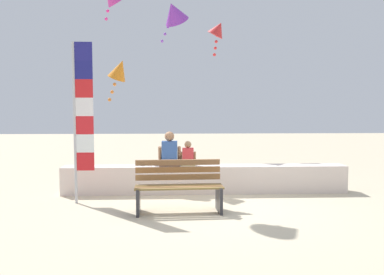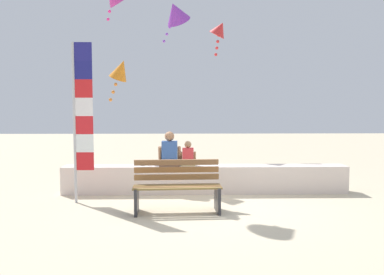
{
  "view_description": "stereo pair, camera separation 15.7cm",
  "coord_description": "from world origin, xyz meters",
  "px_view_note": "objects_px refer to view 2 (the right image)",
  "views": [
    {
      "loc": [
        -0.62,
        -7.11,
        1.81
      ],
      "look_at": [
        -0.28,
        1.12,
        1.18
      ],
      "focal_mm": 36.69,
      "sensor_mm": 36.0,
      "label": 1
    },
    {
      "loc": [
        -0.47,
        -7.12,
        1.81
      ],
      "look_at": [
        -0.28,
        1.12,
        1.18
      ],
      "focal_mm": 36.69,
      "sensor_mm": 36.0,
      "label": 2
    }
  ],
  "objects_px": {
    "person_adult": "(170,152)",
    "kite_red": "(220,29)",
    "park_bench": "(177,188)",
    "flag_banner": "(80,113)",
    "kite_orange": "(121,70)",
    "kite_purple": "(176,13)",
    "person_child": "(188,156)"
  },
  "relations": [
    {
      "from": "person_adult",
      "to": "kite_red",
      "type": "height_order",
      "value": "kite_red"
    },
    {
      "from": "person_adult",
      "to": "park_bench",
      "type": "bearing_deg",
      "value": -83.21
    },
    {
      "from": "person_adult",
      "to": "flag_banner",
      "type": "distance_m",
      "value": 2.03
    },
    {
      "from": "kite_red",
      "to": "kite_orange",
      "type": "relative_size",
      "value": 0.97
    },
    {
      "from": "flag_banner",
      "to": "kite_purple",
      "type": "distance_m",
      "value": 4.54
    },
    {
      "from": "flag_banner",
      "to": "kite_red",
      "type": "distance_m",
      "value": 4.75
    },
    {
      "from": "person_child",
      "to": "kite_purple",
      "type": "height_order",
      "value": "kite_purple"
    },
    {
      "from": "park_bench",
      "to": "flag_banner",
      "type": "bearing_deg",
      "value": 159.65
    },
    {
      "from": "park_bench",
      "to": "kite_red",
      "type": "height_order",
      "value": "kite_red"
    },
    {
      "from": "kite_purple",
      "to": "kite_red",
      "type": "relative_size",
      "value": 1.13
    },
    {
      "from": "flag_banner",
      "to": "kite_orange",
      "type": "bearing_deg",
      "value": 77.66
    },
    {
      "from": "park_bench",
      "to": "kite_purple",
      "type": "xyz_separation_m",
      "value": [
        -0.09,
        3.95,
        3.93
      ]
    },
    {
      "from": "person_adult",
      "to": "kite_red",
      "type": "xyz_separation_m",
      "value": [
        1.26,
        2.22,
        3.0
      ]
    },
    {
      "from": "flag_banner",
      "to": "kite_orange",
      "type": "height_order",
      "value": "flag_banner"
    },
    {
      "from": "person_adult",
      "to": "kite_orange",
      "type": "height_order",
      "value": "kite_orange"
    },
    {
      "from": "person_adult",
      "to": "person_child",
      "type": "distance_m",
      "value": 0.4
    },
    {
      "from": "person_adult",
      "to": "person_child",
      "type": "xyz_separation_m",
      "value": [
        0.39,
        0.0,
        -0.08
      ]
    },
    {
      "from": "kite_orange",
      "to": "person_adult",
      "type": "bearing_deg",
      "value": -44.49
    },
    {
      "from": "kite_red",
      "to": "kite_purple",
      "type": "bearing_deg",
      "value": 170.44
    },
    {
      "from": "person_adult",
      "to": "kite_orange",
      "type": "distance_m",
      "value": 2.49
    },
    {
      "from": "flag_banner",
      "to": "kite_purple",
      "type": "height_order",
      "value": "kite_purple"
    },
    {
      "from": "person_child",
      "to": "flag_banner",
      "type": "bearing_deg",
      "value": -157.26
    },
    {
      "from": "person_child",
      "to": "person_adult",
      "type": "bearing_deg",
      "value": -179.96
    },
    {
      "from": "park_bench",
      "to": "kite_red",
      "type": "distance_m",
      "value": 5.21
    },
    {
      "from": "kite_purple",
      "to": "person_adult",
      "type": "bearing_deg",
      "value": -92.28
    },
    {
      "from": "kite_purple",
      "to": "kite_orange",
      "type": "distance_m",
      "value": 2.43
    },
    {
      "from": "flag_banner",
      "to": "kite_orange",
      "type": "relative_size",
      "value": 2.86
    },
    {
      "from": "person_adult",
      "to": "kite_purple",
      "type": "relative_size",
      "value": 0.63
    },
    {
      "from": "person_child",
      "to": "kite_orange",
      "type": "xyz_separation_m",
      "value": [
        -1.59,
        1.18,
        1.92
      ]
    },
    {
      "from": "person_child",
      "to": "kite_purple",
      "type": "distance_m",
      "value": 4.31
    },
    {
      "from": "person_child",
      "to": "kite_red",
      "type": "height_order",
      "value": "kite_red"
    },
    {
      "from": "park_bench",
      "to": "person_adult",
      "type": "bearing_deg",
      "value": 96.79
    }
  ]
}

